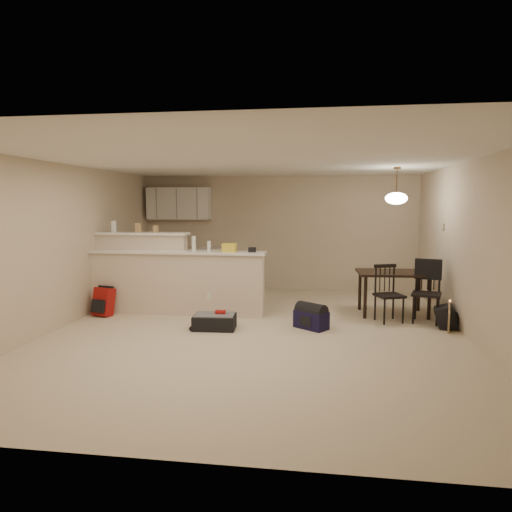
% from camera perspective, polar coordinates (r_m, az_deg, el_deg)
% --- Properties ---
extents(room, '(7.00, 7.02, 2.50)m').
position_cam_1_polar(room, '(6.64, 0.02, 1.03)').
color(room, beige).
rests_on(room, ground).
extents(breakfast_bar, '(3.08, 0.58, 1.39)m').
position_cam_1_polar(breakfast_bar, '(8.09, -11.44, -2.70)').
color(breakfast_bar, beige).
rests_on(breakfast_bar, ground).
extents(upper_cabinets, '(1.40, 0.34, 0.70)m').
position_cam_1_polar(upper_cabinets, '(10.35, -9.61, 6.49)').
color(upper_cabinets, white).
rests_on(upper_cabinets, room).
extents(kitchen_counter, '(1.80, 0.60, 0.90)m').
position_cam_1_polar(kitchen_counter, '(10.26, -8.61, -1.61)').
color(kitchen_counter, white).
rests_on(kitchen_counter, ground).
extents(thermostat, '(0.02, 0.12, 0.12)m').
position_cam_1_polar(thermostat, '(8.37, 22.33, 3.38)').
color(thermostat, beige).
rests_on(thermostat, room).
extents(jar, '(0.10, 0.10, 0.20)m').
position_cam_1_polar(jar, '(8.49, -17.38, 3.54)').
color(jar, silver).
rests_on(jar, breakfast_bar).
extents(cereal_box, '(0.10, 0.07, 0.16)m').
position_cam_1_polar(cereal_box, '(8.31, -14.48, 3.44)').
color(cereal_box, tan).
rests_on(cereal_box, breakfast_bar).
extents(small_box, '(0.08, 0.06, 0.12)m').
position_cam_1_polar(small_box, '(8.19, -12.44, 3.31)').
color(small_box, tan).
rests_on(small_box, breakfast_bar).
extents(bottle_a, '(0.07, 0.07, 0.26)m').
position_cam_1_polar(bottle_a, '(7.77, -7.79, 1.54)').
color(bottle_a, silver).
rests_on(bottle_a, breakfast_bar).
extents(bottle_b, '(0.06, 0.06, 0.18)m').
position_cam_1_polar(bottle_b, '(7.70, -5.91, 1.22)').
color(bottle_b, silver).
rests_on(bottle_b, breakfast_bar).
extents(bag_lump, '(0.22, 0.18, 0.14)m').
position_cam_1_polar(bag_lump, '(7.63, -3.37, 1.04)').
color(bag_lump, tan).
rests_on(bag_lump, breakfast_bar).
extents(pouch, '(0.12, 0.10, 0.08)m').
position_cam_1_polar(pouch, '(7.57, -0.48, 0.78)').
color(pouch, tan).
rests_on(pouch, breakfast_bar).
extents(dining_table, '(1.23, 0.86, 0.74)m').
position_cam_1_polar(dining_table, '(8.11, 16.82, -2.52)').
color(dining_table, black).
rests_on(dining_table, ground).
extents(pendant_lamp, '(0.36, 0.36, 0.62)m').
position_cam_1_polar(pendant_lamp, '(8.01, 17.13, 6.97)').
color(pendant_lamp, brown).
rests_on(pendant_lamp, room).
extents(dining_chair_near, '(0.51, 0.50, 0.92)m').
position_cam_1_polar(dining_chair_near, '(7.61, 16.33, -4.56)').
color(dining_chair_near, black).
rests_on(dining_chair_near, ground).
extents(dining_chair_far, '(0.53, 0.52, 0.98)m').
position_cam_1_polar(dining_chair_far, '(7.75, 20.54, -4.27)').
color(dining_chair_far, black).
rests_on(dining_chair_far, ground).
extents(suitcase, '(0.65, 0.45, 0.21)m').
position_cam_1_polar(suitcase, '(7.01, -5.20, -8.22)').
color(suitcase, black).
rests_on(suitcase, ground).
extents(red_backpack, '(0.36, 0.27, 0.47)m').
position_cam_1_polar(red_backpack, '(8.19, -18.51, -5.45)').
color(red_backpack, '#A01412').
rests_on(red_backpack, ground).
extents(navy_duffel, '(0.56, 0.51, 0.27)m').
position_cam_1_polar(navy_duffel, '(7.05, 6.92, -7.91)').
color(navy_duffel, black).
rests_on(navy_duffel, ground).
extents(black_daypack, '(0.35, 0.43, 0.33)m').
position_cam_1_polar(black_daypack, '(7.61, 22.66, -7.05)').
color(black_daypack, black).
rests_on(black_daypack, ground).
extents(cardboard_sheet, '(0.14, 0.46, 0.36)m').
position_cam_1_polar(cardboard_sheet, '(7.46, 22.95, -7.22)').
color(cardboard_sheet, tan).
rests_on(cardboard_sheet, ground).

